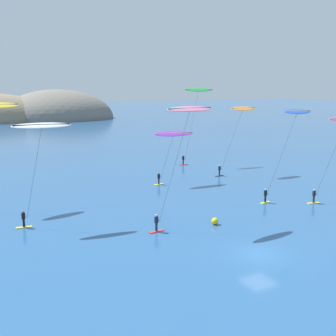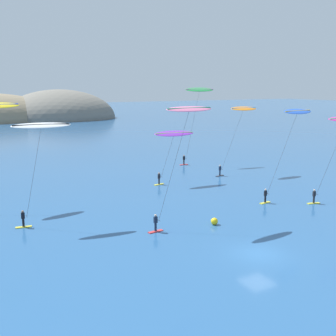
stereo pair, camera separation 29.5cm
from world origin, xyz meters
The scene contains 9 objects.
ground_plane centered at (0.00, 0.00, 0.00)m, with size 600.00×600.00×0.00m, color #285689.
headland_island centered at (7.39, 150.24, 0.00)m, with size 87.46×41.30×23.72m.
kitesurfer_white centered at (-13.41, 15.74, 8.94)m, with size 5.72×1.87×10.04m.
kitesurfer_blue centered at (15.63, 11.99, 9.60)m, with size 8.69×2.32×10.73m.
kitesurfer_purple centered at (6.44, 25.15, 6.56)m, with size 6.03×1.99×7.37m.
kitesurfer_green centered at (17.34, 35.76, 11.64)m, with size 6.00×2.22×13.13m.
kitesurfer_orange centered at (18.63, 25.67, 9.25)m, with size 7.08×1.82×10.35m.
kitesurfer_pink centered at (-1.44, 8.93, 10.33)m, with size 7.14×1.67×11.57m.
marker_buoy centered at (1.11, 7.70, 0.35)m, with size 0.70×0.70×0.70m, color yellow.
Camera 2 is at (-22.02, -24.49, 13.41)m, focal length 45.00 mm.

